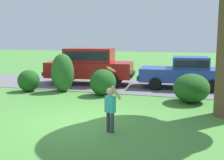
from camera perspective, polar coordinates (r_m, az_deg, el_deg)
ground_plane at (r=8.73m, az=-6.28°, el=-8.32°), size 80.00×80.00×0.00m
driveway_strip at (r=14.83m, az=3.76°, el=-1.20°), size 28.00×4.40×0.02m
shrub_near_tree at (r=13.91m, az=-16.18°, el=-0.13°), size 1.02×1.01×1.00m
shrub_centre_left at (r=13.48m, az=-9.77°, el=1.11°), size 1.06×1.06×1.77m
shrub_centre at (r=12.44m, az=-1.79°, el=-0.47°), size 1.12×1.23×1.14m
shrub_centre_right at (r=11.55m, az=15.46°, el=-1.54°), size 1.39×1.64×1.12m
parked_sedan at (r=14.56m, az=14.37°, el=1.69°), size 4.53×2.35×1.56m
parked_suv at (r=15.33m, az=-4.44°, el=3.13°), size 4.88×2.51×1.92m
child_thrower at (r=7.61m, az=-0.32°, el=-5.20°), size 0.48×0.24×1.29m
frisbee at (r=8.04m, az=-0.16°, el=2.16°), size 0.26×0.28×0.17m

